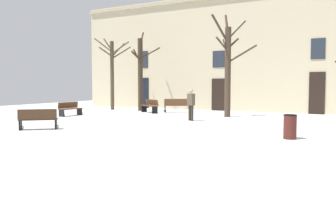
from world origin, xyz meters
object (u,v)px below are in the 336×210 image
object	(u,v)px
bench_back_to_back_left	(150,106)
tree_left_of_center	(112,72)
litter_bin	(290,127)
bench_facing_shops	(38,119)
bench_near_center_tree	(70,109)
bench_by_litter_bin	(178,105)
person_near_bench	(191,103)
tree_right_of_center	(228,66)
tree_foreground	(140,72)

from	to	relation	value
bench_back_to_back_left	tree_left_of_center	bearing A→B (deg)	-165.74
litter_bin	bench_facing_shops	bearing A→B (deg)	-166.29
bench_near_center_tree	bench_back_to_back_left	distance (m)	5.17
bench_near_center_tree	bench_facing_shops	bearing A→B (deg)	-144.59
bench_by_litter_bin	bench_back_to_back_left	distance (m)	1.92
person_near_bench	bench_near_center_tree	bearing A→B (deg)	-150.51
bench_near_center_tree	bench_by_litter_bin	xyz separation A→B (m)	(4.70, 5.24, 0.07)
bench_by_litter_bin	tree_right_of_center	bearing A→B (deg)	128.18
tree_right_of_center	person_near_bench	world-z (taller)	tree_right_of_center
bench_near_center_tree	person_near_bench	world-z (taller)	person_near_bench
bench_facing_shops	tree_left_of_center	bearing A→B (deg)	-108.19
bench_by_litter_bin	tree_foreground	bearing A→B (deg)	-30.96
tree_left_of_center	bench_by_litter_bin	bearing A→B (deg)	0.64
litter_bin	person_near_bench	distance (m)	6.55
tree_left_of_center	person_near_bench	xyz separation A→B (m)	(8.29, -4.36, -1.93)
bench_back_to_back_left	person_near_bench	distance (m)	5.49
tree_right_of_center	tree_foreground	distance (m)	7.11
tree_left_of_center	bench_near_center_tree	xyz separation A→B (m)	(0.72, -5.18, -2.43)
bench_facing_shops	person_near_bench	world-z (taller)	person_near_bench
bench_back_to_back_left	bench_by_litter_bin	bearing A→B (deg)	67.48
tree_right_of_center	bench_back_to_back_left	distance (m)	5.99
tree_foreground	litter_bin	distance (m)	14.11
litter_bin	person_near_bench	world-z (taller)	person_near_bench
tree_left_of_center	litter_bin	distance (m)	16.05
bench_by_litter_bin	person_near_bench	distance (m)	5.29
bench_by_litter_bin	bench_near_center_tree	bearing A→B (deg)	17.70
tree_right_of_center	bench_by_litter_bin	bearing A→B (deg)	158.59
tree_right_of_center	bench_facing_shops	xyz separation A→B (m)	(-5.28, -8.99, -2.50)
tree_right_of_center	tree_left_of_center	distance (m)	9.46
tree_left_of_center	tree_foreground	bearing A→B (deg)	2.12
tree_foreground	bench_back_to_back_left	world-z (taller)	tree_foreground
bench_facing_shops	litter_bin	bearing A→B (deg)	154.29
tree_left_of_center	litter_bin	size ratio (longest dim) A/B	6.23
tree_right_of_center	tree_foreground	xyz separation A→B (m)	(-6.93, 1.56, -0.14)
bench_facing_shops	person_near_bench	distance (m)	7.44
tree_right_of_center	litter_bin	bearing A→B (deg)	-57.24
bench_by_litter_bin	bench_facing_shops	size ratio (longest dim) A/B	1.27
tree_foreground	bench_near_center_tree	distance (m)	6.02
tree_right_of_center	bench_facing_shops	world-z (taller)	tree_right_of_center
bench_near_center_tree	bench_by_litter_bin	distance (m)	7.04
litter_bin	bench_facing_shops	xyz separation A→B (m)	(-9.56, -2.33, 0.01)
bench_facing_shops	bench_back_to_back_left	size ratio (longest dim) A/B	0.92
tree_right_of_center	tree_foreground	world-z (taller)	tree_right_of_center
tree_right_of_center	tree_left_of_center	size ratio (longest dim) A/B	1.16
tree_right_of_center	litter_bin	world-z (taller)	tree_right_of_center
litter_bin	bench_back_to_back_left	world-z (taller)	bench_back_to_back_left
tree_right_of_center	bench_by_litter_bin	distance (m)	4.87
tree_right_of_center	bench_back_to_back_left	bearing A→B (deg)	176.11
bench_by_litter_bin	bench_facing_shops	bearing A→B (deg)	52.23
tree_left_of_center	litter_bin	xyz separation A→B (m)	(13.63, -8.14, -2.42)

